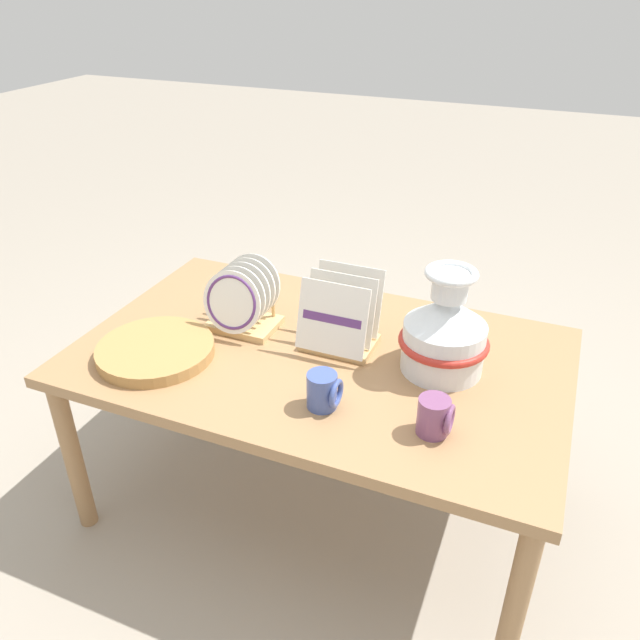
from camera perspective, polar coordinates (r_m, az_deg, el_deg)
The scene contains 8 objects.
ground_plane at distance 2.24m, azimuth 0.00°, elevation -15.90°, with size 14.00×14.00×0.00m, color gray.
display_table at distance 1.89m, azimuth 0.00°, elevation -4.44°, with size 1.43×0.88×0.60m.
ceramic_vase at distance 1.75m, azimuth 11.34°, elevation -1.03°, with size 0.25×0.25×0.31m.
dish_rack_round_plates at distance 1.95m, azimuth -7.17°, elevation 1.49°, with size 0.21×0.19×0.21m.
dish_rack_square_plates at distance 1.85m, azimuth 1.85°, elevation -0.32°, with size 0.21×0.20×0.23m.
wicker_charger_stack at distance 1.89m, azimuth -14.80°, elevation -2.70°, with size 0.34×0.34×0.04m.
mug_plum_glaze at distance 1.56m, azimuth 10.49°, elevation -8.68°, with size 0.09×0.08×0.10m.
mug_cobalt_glaze at distance 1.62m, azimuth 0.34°, elevation -6.50°, with size 0.09×0.08×0.10m.
Camera 1 is at (0.60, -1.44, 1.61)m, focal length 35.00 mm.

